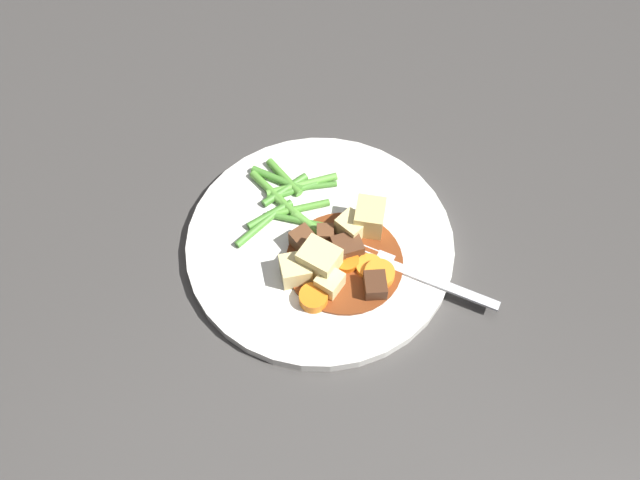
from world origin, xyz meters
The scene contains 31 objects.
ground_plane centered at (0.00, 0.00, 0.00)m, with size 3.00×3.00×0.00m, color #423F3D.
dinner_plate centered at (0.00, 0.00, 0.01)m, with size 0.29×0.29×0.01m, color white.
stew_sauce centered at (0.04, 0.01, 0.01)m, with size 0.12×0.12×0.00m, color brown.
carrot_slice_0 centered at (0.07, 0.03, 0.02)m, with size 0.03×0.03×0.01m, color orange.
carrot_slice_1 centered at (0.06, -0.04, 0.02)m, with size 0.03×0.03×0.01m, color orange.
carrot_slice_2 centered at (0.04, 0.01, 0.02)m, with size 0.03×0.03×0.01m, color orange.
carrot_slice_3 centered at (0.05, 0.03, 0.02)m, with size 0.03×0.03×0.01m, color orange.
potato_chunk_0 centered at (0.03, -0.02, 0.03)m, with size 0.03×0.04×0.04m, color #EAD68C.
potato_chunk_1 centered at (0.06, -0.02, 0.02)m, with size 0.02×0.02×0.02m, color #EAD68C.
potato_chunk_2 centered at (0.01, 0.05, 0.03)m, with size 0.03×0.03×0.03m, color #E5CC7A.
potato_chunk_3 centered at (0.01, 0.03, 0.03)m, with size 0.02×0.03×0.03m, color #EAD68C.
potato_chunk_4 centered at (0.03, -0.04, 0.03)m, with size 0.03×0.03×0.03m, color #EAD68C.
meat_chunk_0 centered at (0.03, 0.02, 0.02)m, with size 0.03×0.02×0.02m, color #56331E.
meat_chunk_1 centered at (0.00, -0.02, 0.02)m, with size 0.03×0.02×0.02m, color brown.
meat_chunk_2 centered at (0.08, 0.02, 0.02)m, with size 0.02×0.03×0.02m, color #4C2B19.
meat_chunk_3 centered at (0.00, 0.01, 0.02)m, with size 0.02×0.02×0.02m, color brown.
meat_chunk_4 centered at (0.03, 0.00, 0.02)m, with size 0.02×0.02×0.02m, color brown.
green_bean_0 centered at (-0.07, 0.00, 0.02)m, with size 0.01×0.01×0.06m, color #4C8E33.
green_bean_1 centered at (-0.04, -0.01, 0.02)m, with size 0.01×0.01×0.07m, color #66AD42.
green_bean_2 centered at (-0.09, -0.01, 0.02)m, with size 0.01×0.01×0.06m, color #4C8E33.
green_bean_3 centered at (-0.09, 0.00, 0.02)m, with size 0.01×0.01×0.06m, color #599E38.
green_bean_4 centered at (-0.03, -0.01, 0.02)m, with size 0.01×0.01×0.07m, color #4C8E33.
green_bean_5 centered at (-0.04, -0.05, 0.02)m, with size 0.01×0.01×0.07m, color #4C8E33.
green_bean_6 centered at (-0.01, 0.00, 0.02)m, with size 0.01×0.01×0.06m, color #66AD42.
green_bean_7 centered at (-0.05, -0.04, 0.02)m, with size 0.01×0.01×0.06m, color #4C8E33.
green_bean_8 centered at (-0.07, -0.01, 0.02)m, with size 0.01×0.01×0.06m, color #4C8E33.
green_bean_9 centered at (-0.07, 0.01, 0.02)m, with size 0.01×0.01×0.08m, color #66AD42.
green_bean_10 centered at (-0.07, -0.02, 0.02)m, with size 0.01×0.01×0.08m, color #599E38.
green_bean_11 centered at (-0.07, 0.02, 0.02)m, with size 0.01×0.01×0.07m, color #4C8E33.
green_bean_12 centered at (-0.04, 0.00, 0.02)m, with size 0.01×0.01×0.06m, color #599E38.
fork centered at (0.08, 0.07, 0.02)m, with size 0.15×0.12×0.00m.
Camera 1 is at (0.34, -0.17, 0.62)m, focal length 37.64 mm.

